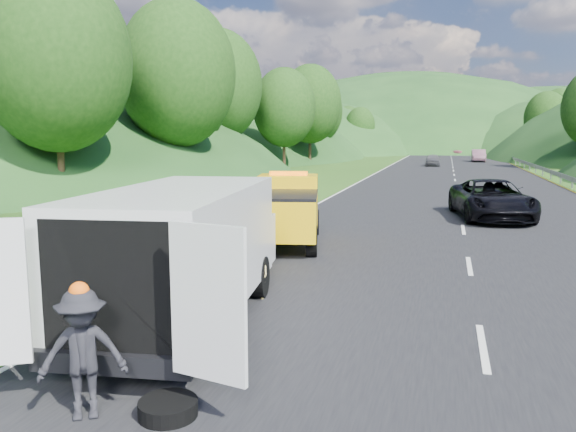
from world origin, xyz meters
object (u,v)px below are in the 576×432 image
(child, at_px, (259,299))
(passing_suv, at_px, (490,219))
(worker, at_px, (86,418))
(spare_tire, at_px, (168,417))
(tow_truck, at_px, (286,210))
(suitcase, at_px, (185,264))
(white_van, at_px, (185,247))
(woman, at_px, (150,287))

(child, distance_m, passing_suv, 14.73)
(worker, distance_m, spare_tire, 1.01)
(tow_truck, xyz_separation_m, worker, (0.68, -11.43, -1.11))
(suitcase, bearing_deg, tow_truck, 73.52)
(suitcase, bearing_deg, child, -31.37)
(white_van, xyz_separation_m, child, (0.81, 1.77, -1.43))
(suitcase, height_order, spare_tire, suitcase)
(tow_truck, relative_size, spare_tire, 7.58)
(spare_tire, bearing_deg, white_van, 112.10)
(tow_truck, height_order, child, tow_truck)
(child, bearing_deg, passing_suv, 98.94)
(tow_truck, bearing_deg, spare_tire, -93.43)
(tow_truck, height_order, suitcase, tow_truck)
(child, bearing_deg, spare_tire, -52.64)
(woman, xyz_separation_m, child, (2.72, -0.22, 0.00))
(tow_truck, bearing_deg, passing_suv, 36.66)
(white_van, relative_size, woman, 4.51)
(tow_truck, distance_m, spare_tire, 11.31)
(tow_truck, relative_size, child, 5.77)
(white_van, bearing_deg, spare_tire, -75.54)
(suitcase, height_order, passing_suv, passing_suv)
(woman, height_order, worker, woman)
(child, bearing_deg, white_van, -83.16)
(white_van, xyz_separation_m, spare_tire, (1.35, -3.32, -1.43))
(tow_truck, distance_m, passing_suv, 10.18)
(worker, xyz_separation_m, suitcase, (-2.03, 6.89, 0.28))
(woman, distance_m, worker, 6.06)
(woman, relative_size, passing_suv, 0.28)
(white_van, relative_size, passing_suv, 1.28)
(white_van, bearing_deg, passing_suv, 59.78)
(child, relative_size, worker, 0.59)
(woman, xyz_separation_m, suitcase, (0.27, 1.28, 0.28))
(tow_truck, height_order, woman, tow_truck)
(passing_suv, bearing_deg, white_van, -121.60)
(suitcase, bearing_deg, spare_tire, -65.56)
(woman, relative_size, worker, 1.02)
(child, height_order, spare_tire, child)
(child, xyz_separation_m, worker, (-0.42, -5.40, 0.00))
(suitcase, bearing_deg, passing_suv, 56.44)
(woman, relative_size, child, 1.71)
(white_van, bearing_deg, suitcase, 109.08)
(woman, relative_size, suitcase, 3.00)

